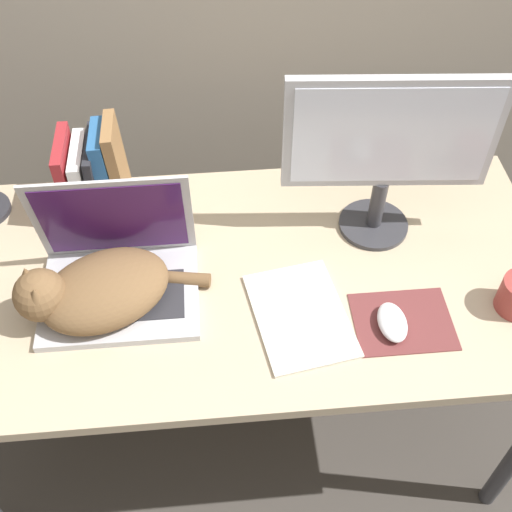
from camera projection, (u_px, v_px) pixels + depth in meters
The scene contains 8 objects.
desk at pixel (244, 293), 1.52m from camera, with size 1.44×0.71×0.72m.
laptop at pixel (118, 272), 1.41m from camera, with size 0.34×0.26×0.27m.
cat at pixel (95, 291), 1.36m from camera, with size 0.41×0.30×0.14m.
external_monitor at pixel (389, 148), 1.38m from camera, with size 0.46×0.17×0.42m.
mousepad at pixel (403, 321), 1.38m from camera, with size 0.21×0.17×0.00m.
computer_mouse at pixel (392, 322), 1.36m from camera, with size 0.06×0.10×0.03m.
book_row at pixel (94, 174), 1.54m from camera, with size 0.15×0.16×0.25m.
notepad at pixel (300, 315), 1.39m from camera, with size 0.23×0.30×0.01m.
Camera 1 is at (-0.05, -0.58, 1.86)m, focal length 45.00 mm.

